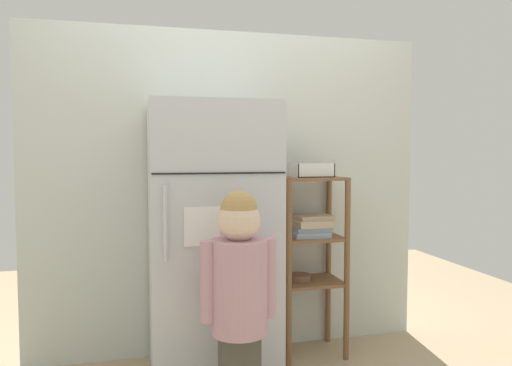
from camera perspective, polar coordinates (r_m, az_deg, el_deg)
The scene contains 5 objects.
kitchen_wall_back at distance 3.12m, azimuth -2.98°, elevation -1.16°, with size 2.57×0.03×2.06m, color silver.
refrigerator at distance 2.77m, azimuth -5.36°, elevation -7.00°, with size 0.69×0.70×1.56m.
child_standing at distance 2.26m, azimuth -2.02°, elevation -12.10°, with size 0.36×0.27×1.12m.
pantry_shelf_unit at distance 3.10m, azimuth 6.42°, elevation -7.11°, with size 0.41×0.33×1.14m.
fruit_bin at distance 3.05m, azimuth 6.89°, elevation 1.42°, with size 0.24×0.18×0.09m.
Camera 1 is at (-0.58, -2.67, 1.29)m, focal length 33.69 mm.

